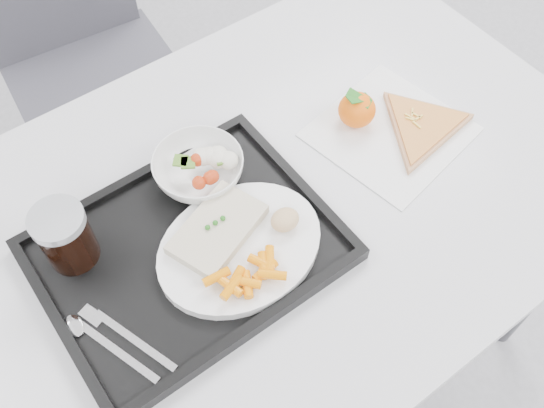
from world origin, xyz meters
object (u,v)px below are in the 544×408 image
(cola_glass, at_px, (65,236))
(table, at_px, (271,217))
(salad_bowl, at_px, (199,169))
(tray, at_px, (188,251))
(tangerine, at_px, (357,110))
(dinner_plate, at_px, (240,247))
(chair, at_px, (78,44))
(pizza_slice, at_px, (422,126))

(cola_glass, bearing_deg, table, -14.76)
(salad_bowl, bearing_deg, table, -49.36)
(tray, height_order, cola_glass, cola_glass)
(tangerine, bearing_deg, tray, -172.31)
(table, distance_m, salad_bowl, 0.16)
(tangerine, bearing_deg, cola_glass, 175.41)
(table, relative_size, salad_bowl, 7.89)
(dinner_plate, relative_size, tangerine, 3.79)
(table, relative_size, chair, 1.29)
(tray, height_order, dinner_plate, dinner_plate)
(dinner_plate, bearing_deg, salad_bowl, 80.71)
(table, distance_m, cola_glass, 0.36)
(salad_bowl, height_order, tangerine, tangerine)
(tangerine, bearing_deg, dinner_plate, -162.50)
(dinner_plate, bearing_deg, table, 30.30)
(salad_bowl, xyz_separation_m, pizza_slice, (0.39, -0.14, -0.03))
(dinner_plate, bearing_deg, tangerine, 17.50)
(chair, relative_size, pizza_slice, 2.96)
(cola_glass, bearing_deg, dinner_plate, -34.68)
(table, xyz_separation_m, chair, (-0.03, 0.79, -0.15))
(chair, xyz_separation_m, pizza_slice, (0.34, -0.83, 0.22))
(salad_bowl, relative_size, pizza_slice, 0.48)
(chair, distance_m, salad_bowl, 0.74)
(chair, xyz_separation_m, tray, (-0.14, -0.80, 0.22))
(tangerine, distance_m, pizza_slice, 0.12)
(dinner_plate, xyz_separation_m, cola_glass, (-0.21, 0.15, 0.05))
(tray, relative_size, pizza_slice, 1.43)
(table, distance_m, tray, 0.19)
(pizza_slice, bearing_deg, salad_bowl, 160.34)
(chair, bearing_deg, tray, -99.84)
(table, xyz_separation_m, pizza_slice, (0.31, -0.04, 0.08))
(table, height_order, salad_bowl, salad_bowl)
(salad_bowl, bearing_deg, pizza_slice, -19.66)
(cola_glass, bearing_deg, pizza_slice, -11.56)
(tangerine, bearing_deg, salad_bowl, 169.85)
(table, bearing_deg, tangerine, 10.47)
(table, height_order, chair, chair)
(table, relative_size, tray, 2.67)
(cola_glass, relative_size, pizza_slice, 0.34)
(table, height_order, tray, tray)
(cola_glass, distance_m, pizza_slice, 0.64)
(tray, relative_size, dinner_plate, 1.67)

